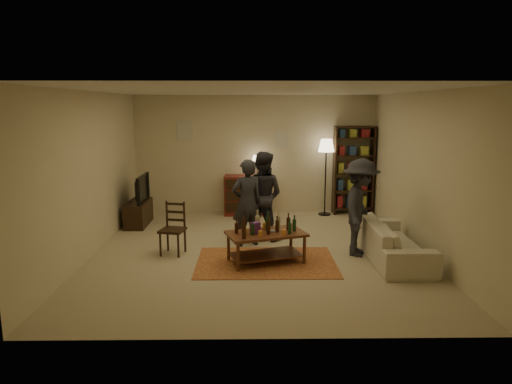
{
  "coord_description": "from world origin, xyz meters",
  "views": [
    {
      "loc": [
        -0.12,
        -7.51,
        2.46
      ],
      "look_at": [
        -0.01,
        0.1,
        1.02
      ],
      "focal_mm": 32.0,
      "sensor_mm": 36.0,
      "label": 1
    }
  ],
  "objects_px": {
    "dining_chair": "(174,226)",
    "floor_lamp": "(326,151)",
    "tv_stand": "(138,207)",
    "sofa": "(392,240)",
    "bookshelf": "(353,169)",
    "person_left": "(247,203)",
    "coffee_table": "(266,236)",
    "person_right": "(262,195)",
    "dresser": "(247,194)",
    "person_by_sofa": "(360,207)"
  },
  "relations": [
    {
      "from": "floor_lamp",
      "to": "coffee_table",
      "type": "bearing_deg",
      "value": -114.46
    },
    {
      "from": "dresser",
      "to": "person_right",
      "type": "bearing_deg",
      "value": -80.94
    },
    {
      "from": "bookshelf",
      "to": "person_left",
      "type": "xyz_separation_m",
      "value": [
        -2.42,
        -2.42,
        -0.26
      ]
    },
    {
      "from": "person_by_sofa",
      "to": "person_right",
      "type": "bearing_deg",
      "value": 79.23
    },
    {
      "from": "sofa",
      "to": "person_right",
      "type": "xyz_separation_m",
      "value": [
        -2.09,
        1.2,
        0.52
      ]
    },
    {
      "from": "bookshelf",
      "to": "floor_lamp",
      "type": "xyz_separation_m",
      "value": [
        -0.65,
        -0.13,
        0.44
      ]
    },
    {
      "from": "floor_lamp",
      "to": "person_by_sofa",
      "type": "xyz_separation_m",
      "value": [
        0.11,
        -2.84,
        -0.66
      ]
    },
    {
      "from": "tv_stand",
      "to": "sofa",
      "type": "relative_size",
      "value": 0.51
    },
    {
      "from": "tv_stand",
      "to": "sofa",
      "type": "height_order",
      "value": "tv_stand"
    },
    {
      "from": "coffee_table",
      "to": "floor_lamp",
      "type": "height_order",
      "value": "floor_lamp"
    },
    {
      "from": "coffee_table",
      "to": "floor_lamp",
      "type": "bearing_deg",
      "value": 65.54
    },
    {
      "from": "tv_stand",
      "to": "dresser",
      "type": "distance_m",
      "value": 2.43
    },
    {
      "from": "floor_lamp",
      "to": "person_left",
      "type": "xyz_separation_m",
      "value": [
        -1.77,
        -2.29,
        -0.69
      ]
    },
    {
      "from": "tv_stand",
      "to": "person_by_sofa",
      "type": "distance_m",
      "value": 4.62
    },
    {
      "from": "coffee_table",
      "to": "tv_stand",
      "type": "distance_m",
      "value": 3.5
    },
    {
      "from": "floor_lamp",
      "to": "person_left",
      "type": "relative_size",
      "value": 1.12
    },
    {
      "from": "dining_chair",
      "to": "dresser",
      "type": "distance_m",
      "value": 3.04
    },
    {
      "from": "person_left",
      "to": "person_right",
      "type": "xyz_separation_m",
      "value": [
        0.28,
        0.43,
        0.05
      ]
    },
    {
      "from": "bookshelf",
      "to": "person_left",
      "type": "distance_m",
      "value": 3.43
    },
    {
      "from": "dining_chair",
      "to": "person_left",
      "type": "height_order",
      "value": "person_left"
    },
    {
      "from": "dining_chair",
      "to": "tv_stand",
      "type": "height_order",
      "value": "tv_stand"
    },
    {
      "from": "tv_stand",
      "to": "person_right",
      "type": "bearing_deg",
      "value": -21.42
    },
    {
      "from": "dining_chair",
      "to": "floor_lamp",
      "type": "bearing_deg",
      "value": 54.81
    },
    {
      "from": "dining_chair",
      "to": "tv_stand",
      "type": "distance_m",
      "value": 2.15
    },
    {
      "from": "person_right",
      "to": "floor_lamp",
      "type": "bearing_deg",
      "value": -103.81
    },
    {
      "from": "person_left",
      "to": "person_by_sofa",
      "type": "relative_size",
      "value": 0.96
    },
    {
      "from": "dining_chair",
      "to": "sofa",
      "type": "distance_m",
      "value": 3.62
    },
    {
      "from": "coffee_table",
      "to": "tv_stand",
      "type": "bearing_deg",
      "value": 137.41
    },
    {
      "from": "sofa",
      "to": "person_right",
      "type": "bearing_deg",
      "value": 60.17
    },
    {
      "from": "coffee_table",
      "to": "floor_lamp",
      "type": "xyz_separation_m",
      "value": [
        1.46,
        3.22,
        1.04
      ]
    },
    {
      "from": "person_right",
      "to": "person_by_sofa",
      "type": "xyz_separation_m",
      "value": [
        1.59,
        -0.99,
        -0.01
      ]
    },
    {
      "from": "tv_stand",
      "to": "person_right",
      "type": "distance_m",
      "value": 2.78
    },
    {
      "from": "person_right",
      "to": "person_by_sofa",
      "type": "relative_size",
      "value": 1.01
    },
    {
      "from": "tv_stand",
      "to": "dresser",
      "type": "height_order",
      "value": "dresser"
    },
    {
      "from": "dining_chair",
      "to": "tv_stand",
      "type": "relative_size",
      "value": 0.85
    },
    {
      "from": "floor_lamp",
      "to": "sofa",
      "type": "height_order",
      "value": "floor_lamp"
    },
    {
      "from": "sofa",
      "to": "person_right",
      "type": "height_order",
      "value": "person_right"
    },
    {
      "from": "bookshelf",
      "to": "sofa",
      "type": "xyz_separation_m",
      "value": [
        -0.05,
        -3.18,
        -0.73
      ]
    },
    {
      "from": "coffee_table",
      "to": "sofa",
      "type": "distance_m",
      "value": 2.08
    },
    {
      "from": "coffee_table",
      "to": "dining_chair",
      "type": "relative_size",
      "value": 1.51
    },
    {
      "from": "person_left",
      "to": "dining_chair",
      "type": "bearing_deg",
      "value": -2.12
    },
    {
      "from": "sofa",
      "to": "person_left",
      "type": "distance_m",
      "value": 2.53
    },
    {
      "from": "dining_chair",
      "to": "person_right",
      "type": "distance_m",
      "value": 1.78
    },
    {
      "from": "dining_chair",
      "to": "dresser",
      "type": "xyz_separation_m",
      "value": [
        1.21,
        2.79,
        0.01
      ]
    },
    {
      "from": "dining_chair",
      "to": "floor_lamp",
      "type": "distance_m",
      "value": 4.17
    },
    {
      "from": "dining_chair",
      "to": "person_by_sofa",
      "type": "height_order",
      "value": "person_by_sofa"
    },
    {
      "from": "bookshelf",
      "to": "person_right",
      "type": "xyz_separation_m",
      "value": [
        -2.13,
        -1.98,
        -0.21
      ]
    },
    {
      "from": "floor_lamp",
      "to": "sofa",
      "type": "distance_m",
      "value": 3.32
    },
    {
      "from": "dresser",
      "to": "bookshelf",
      "type": "height_order",
      "value": "bookshelf"
    },
    {
      "from": "person_by_sofa",
      "to": "bookshelf",
      "type": "bearing_deg",
      "value": 10.8
    }
  ]
}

